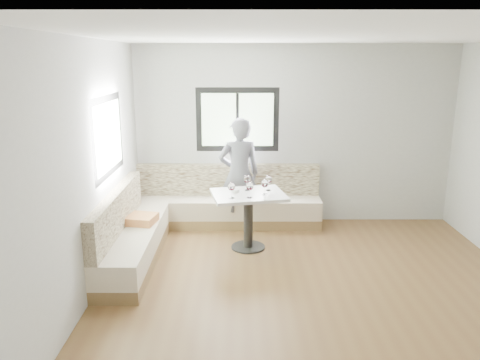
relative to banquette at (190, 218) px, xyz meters
name	(u,v)px	position (x,y,z in m)	size (l,w,h in m)	color
room	(312,170)	(1.51, -1.55, 1.08)	(5.01, 5.01, 2.81)	brown
banquette	(190,218)	(0.00, 0.00, 0.00)	(2.90, 2.80, 0.95)	olive
table	(248,207)	(0.84, -0.33, 0.27)	(1.10, 0.93, 0.80)	black
person	(239,175)	(0.71, 0.45, 0.54)	(0.63, 0.42, 1.74)	#5C5C66
olive_ramekin	(235,191)	(0.66, -0.27, 0.49)	(0.11, 0.11, 0.04)	white
wine_glass_a	(231,187)	(0.62, -0.56, 0.62)	(0.10, 0.10, 0.22)	white
wine_glass_b	(250,187)	(0.86, -0.54, 0.62)	(0.10, 0.10, 0.22)	white
wine_glass_c	(265,184)	(1.06, -0.39, 0.62)	(0.10, 0.10, 0.22)	white
wine_glass_d	(247,180)	(0.83, -0.18, 0.62)	(0.10, 0.10, 0.22)	white
wine_glass_e	(268,180)	(1.12, -0.19, 0.62)	(0.10, 0.10, 0.22)	white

